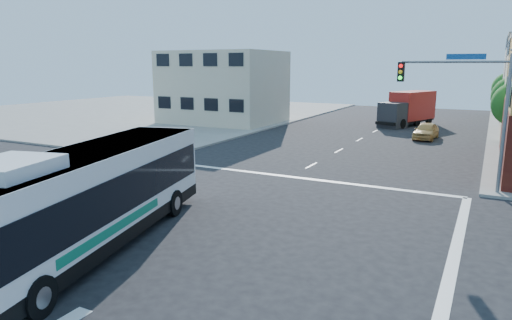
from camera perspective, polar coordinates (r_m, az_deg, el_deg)
The scene contains 9 objects.
ground at distance 18.89m, azimuth -7.21°, elevation -8.23°, with size 120.00×120.00×0.00m, color black.
sidewalk_nw at distance 67.37m, azimuth -14.98°, elevation 5.92°, with size 50.00×50.00×0.15m, color gray.
building_west at distance 52.25m, azimuth -4.08°, elevation 9.04°, with size 12.06×10.06×8.00m.
signal_mast_ne at distance 25.25m, azimuth 25.04°, elevation 7.37°, with size 7.91×1.13×8.07m.
street_tree_c at distance 58.58m, azimuth 29.29°, elevation 7.34°, with size 3.40×3.40×5.29m.
street_tree_d at distance 66.56m, azimuth 29.16°, elevation 8.07°, with size 4.00×4.00×6.03m.
transit_bus at distance 16.88m, azimuth -20.43°, elevation -4.49°, with size 5.83×13.55×3.92m.
box_truck at distance 52.47m, azimuth 18.41°, elevation 6.05°, with size 5.11×8.44×3.66m.
parked_car at distance 43.35m, azimuth 20.49°, elevation 3.44°, with size 1.74×4.32×1.47m, color tan.
Camera 1 is at (10.19, -14.56, 6.41)m, focal length 32.00 mm.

